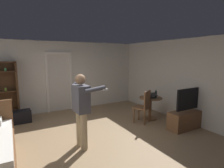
{
  "coord_description": "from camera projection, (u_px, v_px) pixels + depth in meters",
  "views": [
    {
      "loc": [
        -1.41,
        -3.75,
        2.0
      ],
      "look_at": [
        0.83,
        0.25,
        1.29
      ],
      "focal_mm": 29.19,
      "sensor_mm": 36.0,
      "label": 1
    }
  ],
  "objects": [
    {
      "name": "bottle_on_table",
      "position": [
        156.0,
        94.0,
        5.72
      ],
      "size": [
        0.06,
        0.06,
        0.25
      ],
      "color": "#162C2A",
      "rests_on": "side_table"
    },
    {
      "name": "wall_right",
      "position": [
        183.0,
        80.0,
        5.58
      ],
      "size": [
        0.12,
        5.95,
        2.51
      ],
      "primitive_type": "cube",
      "color": "beige",
      "rests_on": "ground_plane"
    },
    {
      "name": "wall_back",
      "position": [
        55.0,
        77.0,
        6.54
      ],
      "size": [
        6.53,
        0.12,
        2.51
      ],
      "primitive_type": "cube",
      "color": "beige",
      "rests_on": "ground_plane"
    },
    {
      "name": "bookshelf",
      "position": [
        2.0,
        89.0,
        5.58
      ],
      "size": [
        0.9,
        0.32,
        1.83
      ],
      "color": "#4C331E",
      "rests_on": "ground_plane"
    },
    {
      "name": "laptop",
      "position": [
        151.0,
        96.0,
        5.68
      ],
      "size": [
        0.39,
        0.4,
        0.16
      ],
      "color": "black",
      "rests_on": "side_table"
    },
    {
      "name": "ground_plane",
      "position": [
        86.0,
        143.0,
        4.22
      ],
      "size": [
        6.92,
        6.92,
        0.0
      ],
      "primitive_type": "plane",
      "color": "#997A56"
    },
    {
      "name": "side_table",
      "position": [
        150.0,
        104.0,
        5.77
      ],
      "size": [
        0.72,
        0.72,
        0.7
      ],
      "color": "brown",
      "rests_on": "ground_plane"
    },
    {
      "name": "person_blue_shirt",
      "position": [
        82.0,
        106.0,
        3.89
      ],
      "size": [
        0.64,
        0.6,
        1.62
      ],
      "color": "tan",
      "rests_on": "ground_plane"
    },
    {
      "name": "doorway_frame",
      "position": [
        59.0,
        78.0,
        6.53
      ],
      "size": [
        0.93,
        0.08,
        2.13
      ],
      "color": "white",
      "rests_on": "ground_plane"
    },
    {
      "name": "tv_flatscreen",
      "position": [
        188.0,
        117.0,
        5.08
      ],
      "size": [
        1.27,
        0.4,
        1.13
      ],
      "color": "brown",
      "rests_on": "ground_plane"
    },
    {
      "name": "suitcase_dark",
      "position": [
        22.0,
        116.0,
        5.5
      ],
      "size": [
        0.52,
        0.4,
        0.37
      ],
      "primitive_type": "cube",
      "rotation": [
        0.0,
        0.0,
        0.05
      ],
      "color": "black",
      "rests_on": "ground_plane"
    },
    {
      "name": "wooden_chair",
      "position": [
        144.0,
        105.0,
        5.39
      ],
      "size": [
        0.56,
        0.56,
        0.99
      ],
      "color": "brown",
      "rests_on": "ground_plane"
    }
  ]
}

